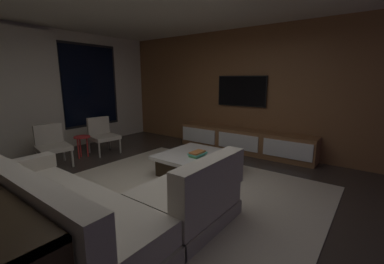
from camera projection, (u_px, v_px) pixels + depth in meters
floor at (158, 199)px, 3.44m from camera, size 9.20×9.20×0.00m
back_wall_with_window at (30, 92)px, 5.25m from camera, size 6.60×0.30×2.70m
media_wall at (254, 91)px, 5.55m from camera, size 0.12×7.80×2.70m
area_rug at (180, 192)px, 3.65m from camera, size 3.20×3.80×0.01m
sectional_couch at (97, 208)px, 2.61m from camera, size 1.98×2.50×0.82m
coffee_table at (197, 164)px, 4.30m from camera, size 1.16×1.16×0.36m
book_stack_on_coffee_table at (197, 154)px, 4.14m from camera, size 0.29×0.20×0.09m
accent_chair_near_window at (102, 133)px, 5.57m from camera, size 0.61×0.63×0.78m
accent_chair_by_curtain at (52, 143)px, 4.70m from camera, size 0.63×0.64×0.78m
side_stool at (82, 140)px, 5.18m from camera, size 0.32×0.32×0.46m
media_console at (244, 142)px, 5.58m from camera, size 0.46×3.10×0.52m
mounted_tv at (242, 91)px, 5.62m from camera, size 0.05×1.16×0.67m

